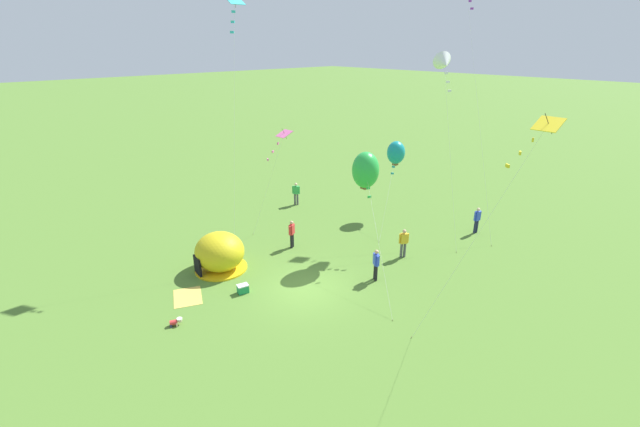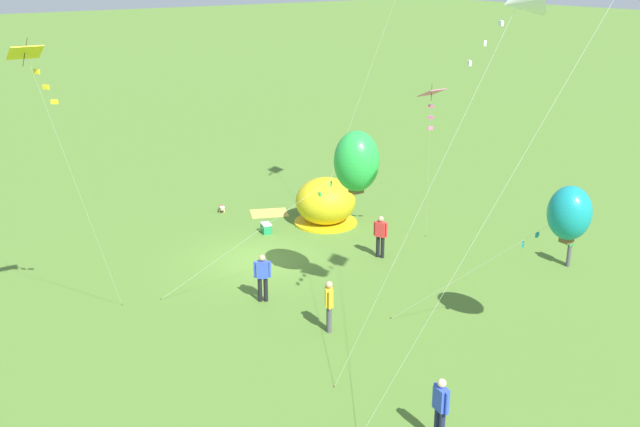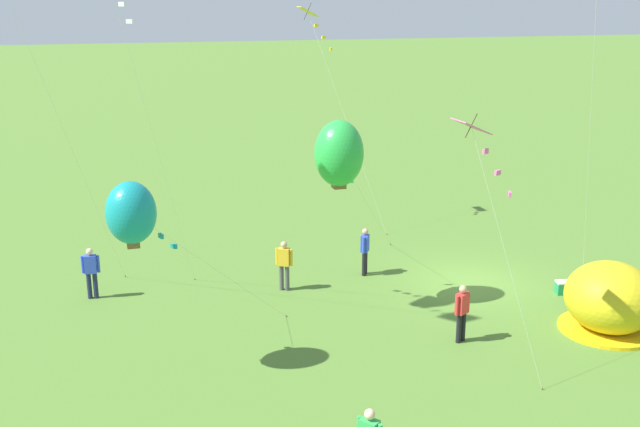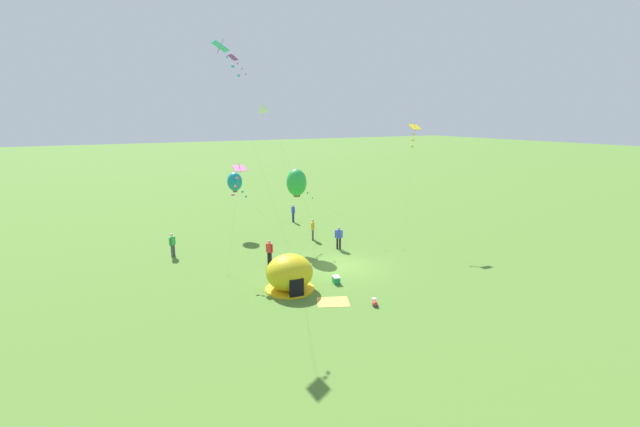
{
  "view_description": "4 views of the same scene",
  "coord_description": "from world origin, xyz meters",
  "px_view_note": "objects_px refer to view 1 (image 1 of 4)",
  "views": [
    {
      "loc": [
        13.94,
        -12.05,
        11.5
      ],
      "look_at": [
        0.62,
        0.4,
        4.16
      ],
      "focal_mm": 24.0,
      "sensor_mm": 36.0,
      "label": 1
    },
    {
      "loc": [
        13.83,
        23.55,
        11.24
      ],
      "look_at": [
        0.69,
        5.14,
        3.51
      ],
      "focal_mm": 42.0,
      "sensor_mm": 36.0,
      "label": 2
    },
    {
      "loc": [
        -21.64,
        12.19,
        9.5
      ],
      "look_at": [
        -0.8,
        5.72,
        3.19
      ],
      "focal_mm": 42.0,
      "sensor_mm": 36.0,
      "label": 3
    },
    {
      "loc": [
        -14.29,
        -23.03,
        9.74
      ],
      "look_at": [
        -1.5,
        0.22,
        3.71
      ],
      "focal_mm": 24.0,
      "sensor_mm": 36.0,
      "label": 4
    }
  ],
  "objects_px": {
    "toddler_crawling": "(176,322)",
    "kite_white": "(444,63)",
    "person_near_tent": "(404,242)",
    "kite_cyan": "(234,9)",
    "person_far_back": "(296,193)",
    "person_strolling": "(376,263)",
    "kite_pink": "(281,139)",
    "popup_tent": "(220,252)",
    "kite_green": "(366,170)",
    "kite_yellow": "(540,134)",
    "person_center_field": "(477,219)",
    "person_watching_sky": "(292,233)",
    "cooler_box": "(243,289)",
    "kite_teal": "(396,153)"
  },
  "relations": [
    {
      "from": "person_center_field",
      "to": "person_strolling",
      "type": "bearing_deg",
      "value": -93.77
    },
    {
      "from": "kite_cyan",
      "to": "toddler_crawling",
      "type": "bearing_deg",
      "value": -54.78
    },
    {
      "from": "cooler_box",
      "to": "kite_teal",
      "type": "height_order",
      "value": "kite_teal"
    },
    {
      "from": "kite_pink",
      "to": "kite_white",
      "type": "xyz_separation_m",
      "value": [
        5.25,
        8.22,
        4.13
      ]
    },
    {
      "from": "kite_pink",
      "to": "toddler_crawling",
      "type": "bearing_deg",
      "value": -66.29
    },
    {
      "from": "person_near_tent",
      "to": "kite_pink",
      "type": "height_order",
      "value": "kite_pink"
    },
    {
      "from": "cooler_box",
      "to": "kite_cyan",
      "type": "relative_size",
      "value": 0.04
    },
    {
      "from": "kite_yellow",
      "to": "person_far_back",
      "type": "bearing_deg",
      "value": 166.8
    },
    {
      "from": "person_strolling",
      "to": "kite_cyan",
      "type": "xyz_separation_m",
      "value": [
        -8.68,
        -1.9,
        12.09
      ]
    },
    {
      "from": "person_far_back",
      "to": "kite_white",
      "type": "bearing_deg",
      "value": 24.62
    },
    {
      "from": "toddler_crawling",
      "to": "person_near_tent",
      "type": "relative_size",
      "value": 0.32
    },
    {
      "from": "kite_teal",
      "to": "kite_cyan",
      "type": "relative_size",
      "value": 0.38
    },
    {
      "from": "person_near_tent",
      "to": "kite_cyan",
      "type": "xyz_separation_m",
      "value": [
        -8.12,
        -4.99,
        12.09
      ]
    },
    {
      "from": "popup_tent",
      "to": "kite_cyan",
      "type": "bearing_deg",
      "value": 123.27
    },
    {
      "from": "popup_tent",
      "to": "kite_cyan",
      "type": "distance_m",
      "value": 12.71
    },
    {
      "from": "person_near_tent",
      "to": "kite_cyan",
      "type": "bearing_deg",
      "value": -148.44
    },
    {
      "from": "toddler_crawling",
      "to": "kite_white",
      "type": "xyz_separation_m",
      "value": [
        1.15,
        17.56,
        10.15
      ]
    },
    {
      "from": "person_strolling",
      "to": "kite_green",
      "type": "bearing_deg",
      "value": 143.95
    },
    {
      "from": "toddler_crawling",
      "to": "person_near_tent",
      "type": "xyz_separation_m",
      "value": [
        2.88,
        12.42,
        0.79
      ]
    },
    {
      "from": "kite_pink",
      "to": "kite_cyan",
      "type": "relative_size",
      "value": 0.49
    },
    {
      "from": "person_far_back",
      "to": "person_center_field",
      "type": "distance_m",
      "value": 12.93
    },
    {
      "from": "kite_yellow",
      "to": "kite_teal",
      "type": "relative_size",
      "value": 1.78
    },
    {
      "from": "person_far_back",
      "to": "kite_teal",
      "type": "height_order",
      "value": "kite_teal"
    },
    {
      "from": "person_center_field",
      "to": "kite_white",
      "type": "bearing_deg",
      "value": -160.21
    },
    {
      "from": "cooler_box",
      "to": "person_center_field",
      "type": "xyz_separation_m",
      "value": [
        4.26,
        15.0,
        0.74
      ]
    },
    {
      "from": "kite_white",
      "to": "kite_teal",
      "type": "distance_m",
      "value": 6.61
    },
    {
      "from": "person_watching_sky",
      "to": "person_near_tent",
      "type": "relative_size",
      "value": 1.0
    },
    {
      "from": "kite_pink",
      "to": "kite_teal",
      "type": "distance_m",
      "value": 8.62
    },
    {
      "from": "person_near_tent",
      "to": "kite_green",
      "type": "height_order",
      "value": "kite_green"
    },
    {
      "from": "kite_green",
      "to": "person_near_tent",
      "type": "bearing_deg",
      "value": 31.82
    },
    {
      "from": "person_watching_sky",
      "to": "kite_yellow",
      "type": "distance_m",
      "value": 14.77
    },
    {
      "from": "kite_green",
      "to": "kite_white",
      "type": "relative_size",
      "value": 0.56
    },
    {
      "from": "cooler_box",
      "to": "kite_green",
      "type": "height_order",
      "value": "kite_green"
    },
    {
      "from": "cooler_box",
      "to": "kite_pink",
      "type": "xyz_separation_m",
      "value": [
        -3.89,
        5.73,
        5.98
      ]
    },
    {
      "from": "popup_tent",
      "to": "kite_teal",
      "type": "xyz_separation_m",
      "value": [
        1.21,
        13.4,
        3.43
      ]
    },
    {
      "from": "person_far_back",
      "to": "person_strolling",
      "type": "xyz_separation_m",
      "value": [
        11.25,
        -4.13,
        0.0
      ]
    },
    {
      "from": "cooler_box",
      "to": "kite_teal",
      "type": "relative_size",
      "value": 0.12
    },
    {
      "from": "popup_tent",
      "to": "person_strolling",
      "type": "xyz_separation_m",
      "value": [
        6.48,
        5.26,
        -0.03
      ]
    },
    {
      "from": "person_watching_sky",
      "to": "popup_tent",
      "type": "bearing_deg",
      "value": -97.63
    },
    {
      "from": "cooler_box",
      "to": "person_near_tent",
      "type": "relative_size",
      "value": 0.35
    },
    {
      "from": "cooler_box",
      "to": "person_strolling",
      "type": "relative_size",
      "value": 0.35
    },
    {
      "from": "popup_tent",
      "to": "person_far_back",
      "type": "relative_size",
      "value": 1.63
    },
    {
      "from": "person_far_back",
      "to": "kite_yellow",
      "type": "distance_m",
      "value": 20.01
    },
    {
      "from": "person_watching_sky",
      "to": "person_strolling",
      "type": "height_order",
      "value": "same"
    },
    {
      "from": "person_far_back",
      "to": "person_near_tent",
      "type": "relative_size",
      "value": 1.0
    },
    {
      "from": "toddler_crawling",
      "to": "person_watching_sky",
      "type": "height_order",
      "value": "person_watching_sky"
    },
    {
      "from": "person_far_back",
      "to": "cooler_box",
      "type": "bearing_deg",
      "value": -52.32
    },
    {
      "from": "toddler_crawling",
      "to": "person_near_tent",
      "type": "bearing_deg",
      "value": 76.97
    },
    {
      "from": "person_strolling",
      "to": "kite_green",
      "type": "height_order",
      "value": "kite_green"
    },
    {
      "from": "person_center_field",
      "to": "kite_cyan",
      "type": "xyz_separation_m",
      "value": [
        -9.29,
        -11.17,
        12.09
      ]
    }
  ]
}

